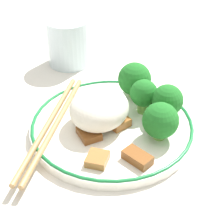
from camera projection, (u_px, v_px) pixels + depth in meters
The scene contains 13 objects.
ground_plane at pixel (112, 131), 0.54m from camera, with size 3.00×3.00×0.00m, color silver.
plate at pixel (112, 126), 0.54m from camera, with size 0.23×0.23×0.02m.
rice_mound at pixel (99, 108), 0.52m from camera, with size 0.09×0.08×0.05m.
broccoli_back_left at pixel (161, 121), 0.49m from camera, with size 0.05×0.05×0.05m.
broccoli_back_center at pixel (167, 101), 0.53m from camera, with size 0.05×0.05×0.05m.
broccoli_back_right at pixel (144, 94), 0.54m from camera, with size 0.04×0.04×0.05m.
broccoli_mid_left at pixel (135, 79), 0.58m from camera, with size 0.05×0.05×0.06m.
meat_near_front at pixel (137, 157), 0.47m from camera, with size 0.03×0.04×0.01m.
meat_near_left at pixel (89, 134), 0.51m from camera, with size 0.04×0.04×0.01m.
meat_near_right at pixel (97, 159), 0.47m from camera, with size 0.03×0.03×0.01m.
meat_near_back at pixel (120, 122), 0.53m from camera, with size 0.03×0.03×0.01m.
chopsticks at pixel (52, 125), 0.53m from camera, with size 0.23×0.09×0.01m.
drinking_glass at pixel (69, 42), 0.68m from camera, with size 0.08×0.08×0.09m.
Camera 1 is at (-0.36, -0.21, 0.34)m, focal length 60.00 mm.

